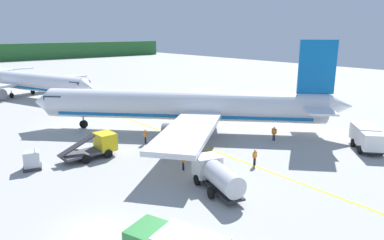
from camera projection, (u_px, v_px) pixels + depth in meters
airliner_foreground at (187, 106)px, 44.70m from camera, size 31.57×32.76×11.90m
airliner_mid_apron at (24, 81)px, 69.45m from camera, size 30.84×36.77×10.89m
service_truck_fuel at (367, 137)px, 38.16m from camera, size 5.57×5.30×2.51m
service_truck_baggage at (217, 175)px, 28.20m from camera, size 3.65×6.33×2.40m
service_truck_catering at (98, 146)px, 36.09m from camera, size 5.98×2.55×2.52m
cargo_container_near at (32, 160)px, 32.83m from camera, size 1.99×1.99×1.90m
crew_marshaller at (183, 160)px, 32.53m from camera, size 0.35×0.61×1.65m
crew_loader_left at (145, 135)px, 40.26m from camera, size 0.33×0.61×1.73m
crew_loader_right at (255, 156)px, 33.74m from camera, size 0.63×0.25×1.61m
crew_supervisor at (274, 133)px, 41.36m from camera, size 0.36×0.60×1.75m
apron_guide_line at (194, 144)px, 40.52m from camera, size 0.30×60.00×0.01m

